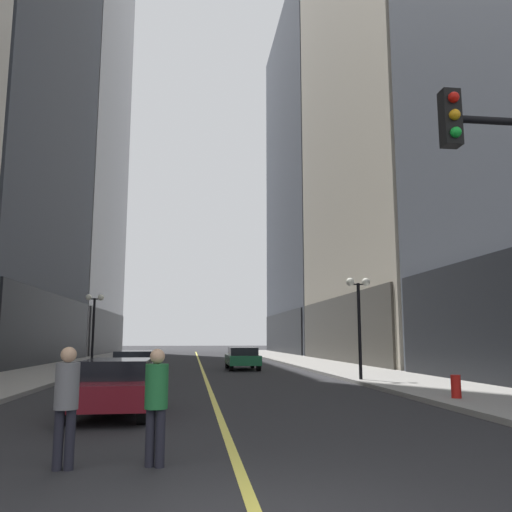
% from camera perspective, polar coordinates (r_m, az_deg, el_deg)
% --- Properties ---
extents(ground_plane, '(200.00, 200.00, 0.00)m').
position_cam_1_polar(ground_plane, '(40.25, -6.07, -11.49)').
color(ground_plane, '#262628').
extents(sidewalk_left, '(4.50, 78.00, 0.15)m').
position_cam_1_polar(sidewalk_left, '(40.94, -17.91, -10.97)').
color(sidewalk_left, gray).
rests_on(sidewalk_left, ground).
extents(sidewalk_right, '(4.50, 78.00, 0.15)m').
position_cam_1_polar(sidewalk_right, '(41.23, 5.70, -11.33)').
color(sidewalk_right, gray).
rests_on(sidewalk_right, ground).
extents(lane_centre_stripe, '(0.16, 70.00, 0.01)m').
position_cam_1_polar(lane_centre_stripe, '(40.25, -6.07, -11.48)').
color(lane_centre_stripe, '#E5D64C').
rests_on(lane_centre_stripe, ground).
extents(building_left_far, '(12.73, 26.00, 59.45)m').
position_cam_1_polar(building_left_far, '(72.68, -19.78, 14.12)').
color(building_left_far, gray).
rests_on(building_left_far, ground).
extents(building_right_mid, '(14.24, 24.00, 58.27)m').
position_cam_1_polar(building_right_mid, '(51.48, 16.33, 23.39)').
color(building_right_mid, '#B7AD99').
rests_on(building_right_mid, ground).
extents(building_right_far, '(10.50, 26.00, 45.11)m').
position_cam_1_polar(building_right_far, '(70.32, 6.87, 8.19)').
color(building_right_far, '#4C515B').
rests_on(building_right_far, ground).
extents(car_maroon, '(1.84, 4.63, 1.32)m').
position_cam_1_polar(car_maroon, '(13.89, -14.82, -13.25)').
color(car_maroon, maroon).
rests_on(car_maroon, ground).
extents(car_white, '(1.74, 4.63, 1.32)m').
position_cam_1_polar(car_white, '(23.42, -13.01, -11.44)').
color(car_white, silver).
rests_on(car_white, ground).
extents(car_green, '(1.84, 4.42, 1.32)m').
position_cam_1_polar(car_green, '(32.24, -1.48, -10.91)').
color(car_green, '#196038').
rests_on(car_green, ground).
extents(pedestrian_in_green_parka, '(0.44, 0.44, 1.69)m').
position_cam_1_polar(pedestrian_in_green_parka, '(8.18, -10.73, -14.78)').
color(pedestrian_in_green_parka, black).
rests_on(pedestrian_in_green_parka, ground).
extents(pedestrian_in_grey_suit, '(0.35, 0.35, 1.72)m').
position_cam_1_polar(pedestrian_in_grey_suit, '(8.32, -19.81, -14.17)').
color(pedestrian_in_grey_suit, black).
rests_on(pedestrian_in_grey_suit, ground).
extents(street_lamp_left_far, '(1.06, 0.36, 4.43)m').
position_cam_1_polar(street_lamp_left_far, '(32.57, -17.12, -6.03)').
color(street_lamp_left_far, black).
rests_on(street_lamp_left_far, ground).
extents(street_lamp_right_mid, '(1.06, 0.36, 4.43)m').
position_cam_1_polar(street_lamp_right_mid, '(23.08, 11.05, -5.23)').
color(street_lamp_right_mid, black).
rests_on(street_lamp_right_mid, ground).
extents(fire_hydrant_right, '(0.28, 0.28, 0.80)m').
position_cam_1_polar(fire_hydrant_right, '(16.67, 20.83, -13.31)').
color(fire_hydrant_right, red).
rests_on(fire_hydrant_right, ground).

